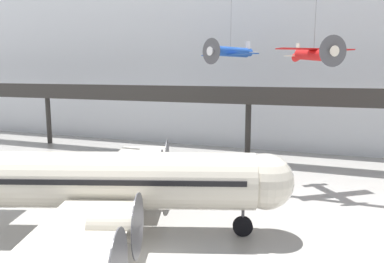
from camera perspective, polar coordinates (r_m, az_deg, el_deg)
name	(u,v)px	position (r m, az deg, el deg)	size (l,w,h in m)	color
ground_plane	(145,262)	(22.58, -7.15, -19.17)	(260.00, 260.00, 0.00)	#9E9B96
hangar_back_wall	(262,63)	(53.29, 10.57, 10.20)	(140.00, 3.00, 23.66)	silver
mezzanine_walkway	(247,100)	(44.60, 8.36, 4.76)	(110.00, 3.20, 9.00)	#2D2B28
airliner_silver_main	(99,180)	(25.28, -14.02, -7.25)	(25.01, 29.14, 10.72)	beige
suspended_plane_blue_trainer	(230,52)	(43.41, 5.88, 11.96)	(7.47, 6.72, 7.56)	#1E4CAD
suspended_plane_red_highwing	(314,54)	(35.48, 18.06, 11.16)	(6.54, 6.08, 7.93)	red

